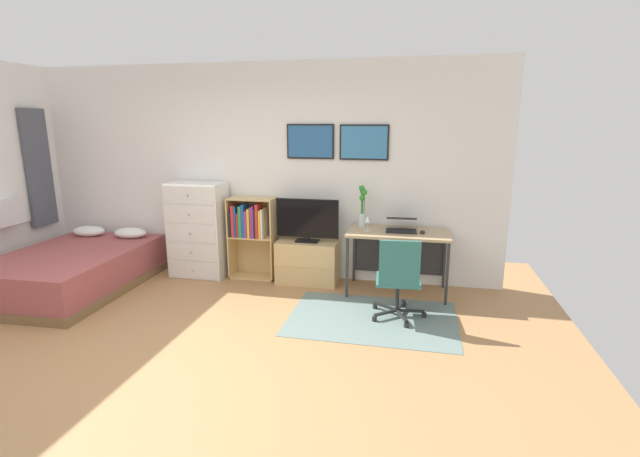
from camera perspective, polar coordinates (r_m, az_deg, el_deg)
ground_plane at (r=4.17m, az=-18.80°, el=-15.56°), size 7.20×7.20×0.00m
wall_back_with_posters at (r=5.91m, az=-7.52°, el=7.12°), size 6.12×0.09×2.70m
area_rug at (r=4.77m, az=6.61°, el=-11.13°), size 1.70×1.20×0.01m
bed at (r=6.24m, az=-28.59°, el=-4.54°), size 1.48×2.08×0.60m
dresser at (r=6.09m, az=-15.04°, el=-0.15°), size 0.71×0.46×1.22m
bookshelf at (r=5.85m, az=-8.71°, el=-0.11°), size 0.59×0.30×1.04m
tv_stand at (r=5.69m, az=-1.55°, el=-4.22°), size 0.75×0.41×0.53m
television at (r=5.53m, az=-1.64°, el=0.99°), size 0.78×0.16×0.53m
desk at (r=5.41m, az=9.84°, el=-1.54°), size 1.16×0.63×0.74m
office_chair at (r=4.62m, az=9.85°, el=-6.03°), size 0.57×0.58×0.86m
laptop at (r=5.36m, az=10.20°, el=0.43°), size 0.37×0.39×0.16m
computer_mouse at (r=5.27m, az=12.78°, el=-0.42°), size 0.06×0.10×0.03m
bamboo_vase at (r=5.46m, az=5.37°, el=2.85°), size 0.10×0.09×0.50m
wine_glass at (r=5.25m, az=5.99°, el=1.12°), size 0.07×0.07×0.18m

